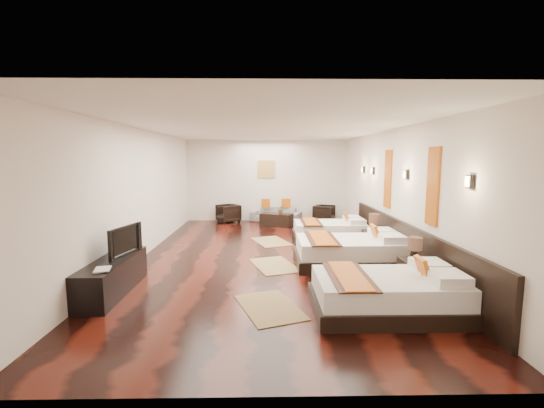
{
  "coord_description": "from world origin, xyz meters",
  "views": [
    {
      "loc": [
        -0.04,
        -7.78,
        2.15
      ],
      "look_at": [
        0.12,
        0.59,
        1.1
      ],
      "focal_mm": 23.79,
      "sensor_mm": 36.0,
      "label": 1
    }
  ],
  "objects_px": {
    "tv_console": "(113,276)",
    "table_plant": "(281,209)",
    "nightstand_b": "(374,239)",
    "bed_mid": "(351,251)",
    "armchair_right": "(324,214)",
    "bed_far": "(330,230)",
    "tv": "(121,240)",
    "book": "(94,270)",
    "figurine": "(131,238)",
    "nightstand_a": "(414,270)",
    "armchair_left": "(228,213)",
    "sofa": "(276,215)",
    "bed_near": "(389,293)",
    "coffee_table": "(276,220)"
  },
  "relations": [
    {
      "from": "tv_console",
      "to": "table_plant",
      "type": "distance_m",
      "value": 6.54
    },
    {
      "from": "nightstand_b",
      "to": "tv_console",
      "type": "distance_m",
      "value": 5.49
    },
    {
      "from": "bed_mid",
      "to": "armchair_right",
      "type": "relative_size",
      "value": 3.35
    },
    {
      "from": "bed_far",
      "to": "tv",
      "type": "distance_m",
      "value": 5.46
    },
    {
      "from": "tv_console",
      "to": "book",
      "type": "bearing_deg",
      "value": -90.0
    },
    {
      "from": "tv",
      "to": "figurine",
      "type": "xyz_separation_m",
      "value": [
        -0.05,
        0.55,
        -0.09
      ]
    },
    {
      "from": "nightstand_a",
      "to": "figurine",
      "type": "height_order",
      "value": "figurine"
    },
    {
      "from": "nightstand_b",
      "to": "armchair_left",
      "type": "height_order",
      "value": "nightstand_b"
    },
    {
      "from": "sofa",
      "to": "table_plant",
      "type": "relative_size",
      "value": 6.31
    },
    {
      "from": "bed_near",
      "to": "bed_far",
      "type": "xyz_separation_m",
      "value": [
        -0.0,
        4.58,
        -0.02
      ]
    },
    {
      "from": "bed_near",
      "to": "coffee_table",
      "type": "distance_m",
      "value": 6.79
    },
    {
      "from": "nightstand_b",
      "to": "armchair_left",
      "type": "xyz_separation_m",
      "value": [
        -3.75,
        4.08,
        -0.01
      ]
    },
    {
      "from": "figurine",
      "to": "armchair_right",
      "type": "height_order",
      "value": "figurine"
    },
    {
      "from": "tv_console",
      "to": "coffee_table",
      "type": "xyz_separation_m",
      "value": [
        2.82,
        5.84,
        -0.08
      ]
    },
    {
      "from": "book",
      "to": "figurine",
      "type": "bearing_deg",
      "value": 90.0
    },
    {
      "from": "armchair_right",
      "to": "coffee_table",
      "type": "distance_m",
      "value": 1.77
    },
    {
      "from": "nightstand_b",
      "to": "coffee_table",
      "type": "distance_m",
      "value": 4.05
    },
    {
      "from": "bed_near",
      "to": "nightstand_b",
      "type": "distance_m",
      "value": 3.28
    },
    {
      "from": "nightstand_b",
      "to": "coffee_table",
      "type": "relative_size",
      "value": 0.91
    },
    {
      "from": "figurine",
      "to": "table_plant",
      "type": "bearing_deg",
      "value": 59.43
    },
    {
      "from": "tv_console",
      "to": "coffee_table",
      "type": "relative_size",
      "value": 1.8
    },
    {
      "from": "bed_far",
      "to": "coffee_table",
      "type": "bearing_deg",
      "value": 123.75
    },
    {
      "from": "sofa",
      "to": "armchair_right",
      "type": "relative_size",
      "value": 2.61
    },
    {
      "from": "bed_near",
      "to": "tv_console",
      "type": "distance_m",
      "value": 4.27
    },
    {
      "from": "armchair_left",
      "to": "book",
      "type": "bearing_deg",
      "value": -41.97
    },
    {
      "from": "bed_far",
      "to": "figurine",
      "type": "distance_m",
      "value": 5.15
    },
    {
      "from": "armchair_left",
      "to": "armchair_right",
      "type": "xyz_separation_m",
      "value": [
        3.27,
        -0.02,
        -0.01
      ]
    },
    {
      "from": "nightstand_a",
      "to": "table_plant",
      "type": "distance_m",
      "value": 6.03
    },
    {
      "from": "armchair_left",
      "to": "coffee_table",
      "type": "xyz_separation_m",
      "value": [
        1.62,
        -0.64,
        -0.11
      ]
    },
    {
      "from": "bed_far",
      "to": "figurine",
      "type": "height_order",
      "value": "figurine"
    },
    {
      "from": "tv",
      "to": "tv_console",
      "type": "bearing_deg",
      "value": -177.3
    },
    {
      "from": "bed_far",
      "to": "sofa",
      "type": "xyz_separation_m",
      "value": [
        -1.38,
        2.8,
        -0.0
      ]
    },
    {
      "from": "bed_far",
      "to": "tv_console",
      "type": "height_order",
      "value": "bed_far"
    },
    {
      "from": "bed_far",
      "to": "figurine",
      "type": "xyz_separation_m",
      "value": [
        -4.19,
        -2.95,
        0.46
      ]
    },
    {
      "from": "armchair_left",
      "to": "armchair_right",
      "type": "height_order",
      "value": "armchair_left"
    },
    {
      "from": "nightstand_a",
      "to": "coffee_table",
      "type": "distance_m",
      "value": 6.09
    },
    {
      "from": "book",
      "to": "tv",
      "type": "bearing_deg",
      "value": 86.73
    },
    {
      "from": "bed_mid",
      "to": "tv",
      "type": "xyz_separation_m",
      "value": [
        -4.15,
        -1.2,
        0.52
      ]
    },
    {
      "from": "nightstand_a",
      "to": "table_plant",
      "type": "height_order",
      "value": "nightstand_a"
    },
    {
      "from": "figurine",
      "to": "bed_far",
      "type": "bearing_deg",
      "value": 35.13
    },
    {
      "from": "table_plant",
      "to": "figurine",
      "type": "bearing_deg",
      "value": -120.57
    },
    {
      "from": "armchair_right",
      "to": "book",
      "type": "bearing_deg",
      "value": 173.38
    },
    {
      "from": "armchair_right",
      "to": "table_plant",
      "type": "xyz_separation_m",
      "value": [
        -1.51,
        -0.63,
        0.24
      ]
    },
    {
      "from": "tv_console",
      "to": "bed_near",
      "type": "bearing_deg",
      "value": -10.88
    },
    {
      "from": "nightstand_b",
      "to": "book",
      "type": "bearing_deg",
      "value": -148.82
    },
    {
      "from": "sofa",
      "to": "coffee_table",
      "type": "xyz_separation_m",
      "value": [
        0.0,
        -0.74,
        -0.05
      ]
    },
    {
      "from": "nightstand_a",
      "to": "nightstand_b",
      "type": "height_order",
      "value": "nightstand_b"
    },
    {
      "from": "coffee_table",
      "to": "book",
      "type": "bearing_deg",
      "value": -113.63
    },
    {
      "from": "coffee_table",
      "to": "nightstand_b",
      "type": "bearing_deg",
      "value": -58.32
    },
    {
      "from": "bed_mid",
      "to": "figurine",
      "type": "xyz_separation_m",
      "value": [
        -4.2,
        -0.65,
        0.43
      ]
    }
  ]
}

